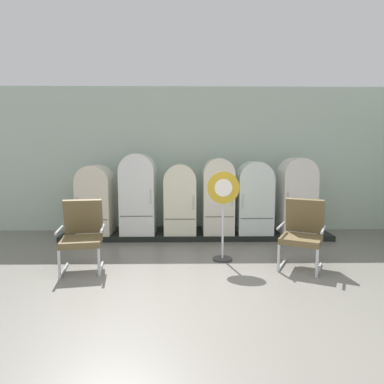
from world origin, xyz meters
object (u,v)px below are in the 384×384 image
object	(u,v)px
refrigerator_5	(297,193)
sign_stand	(223,215)
armchair_right	(302,231)
armchair_left	(82,232)
refrigerator_3	(218,194)
refrigerator_2	(180,197)
refrigerator_0	(96,198)
refrigerator_1	(138,191)
refrigerator_4	(254,196)

from	to	relation	value
refrigerator_5	sign_stand	distance (m)	2.21
armchair_right	sign_stand	bearing A→B (deg)	165.28
refrigerator_5	armchair_left	xyz separation A→B (m)	(-3.80, -1.81, -0.36)
refrigerator_3	refrigerator_5	world-z (taller)	refrigerator_5
refrigerator_2	refrigerator_0	bearing A→B (deg)	179.02
refrigerator_2	armchair_left	size ratio (longest dim) A/B	1.36
refrigerator_2	refrigerator_3	xyz separation A→B (m)	(0.77, 0.00, 0.07)
refrigerator_0	refrigerator_5	xyz separation A→B (m)	(4.07, -0.01, 0.08)
refrigerator_1	refrigerator_3	size ratio (longest dim) A/B	1.06
refrigerator_2	armchair_right	xyz separation A→B (m)	(1.89, -1.75, -0.29)
refrigerator_3	refrigerator_5	distance (m)	1.60
armchair_left	refrigerator_3	bearing A→B (deg)	39.15
armchair_left	refrigerator_2	bearing A→B (deg)	51.29
refrigerator_4	sign_stand	bearing A→B (deg)	-118.56
refrigerator_0	armchair_left	xyz separation A→B (m)	(0.28, -1.82, -0.28)
refrigerator_0	refrigerator_3	distance (m)	2.48
refrigerator_3	refrigerator_5	bearing A→B (deg)	0.56
sign_stand	refrigerator_2	bearing A→B (deg)	116.26
armchair_right	sign_stand	size ratio (longest dim) A/B	0.71
refrigerator_0	armchair_left	distance (m)	1.86
refrigerator_1	refrigerator_3	xyz separation A→B (m)	(1.61, -0.01, -0.05)
armchair_left	armchair_right	bearing A→B (deg)	0.60
refrigerator_3	armchair_right	distance (m)	2.12
refrigerator_5	sign_stand	bearing A→B (deg)	-138.55
armchair_left	sign_stand	size ratio (longest dim) A/B	0.71
refrigerator_3	refrigerator_2	bearing A→B (deg)	-179.75
refrigerator_2	sign_stand	distance (m)	1.61
refrigerator_0	armchair_right	distance (m)	4.03
refrigerator_4	armchair_right	world-z (taller)	refrigerator_4
refrigerator_5	refrigerator_2	bearing A→B (deg)	-179.54
refrigerator_4	armchair_left	world-z (taller)	refrigerator_4
refrigerator_0	refrigerator_4	distance (m)	3.21
armchair_left	refrigerator_0	bearing A→B (deg)	98.67
refrigerator_1	refrigerator_4	bearing A→B (deg)	-0.03
refrigerator_2	armchair_left	world-z (taller)	refrigerator_2
refrigerator_1	sign_stand	bearing A→B (deg)	-43.02
armchair_right	armchair_left	bearing A→B (deg)	-179.40
refrigerator_0	refrigerator_1	xyz separation A→B (m)	(0.86, -0.02, 0.13)
sign_stand	refrigerator_3	bearing A→B (deg)	87.81
refrigerator_3	sign_stand	size ratio (longest dim) A/B	1.06
refrigerator_2	armchair_left	bearing A→B (deg)	-128.71
refrigerator_3	armchair_left	distance (m)	2.86
armchair_left	refrigerator_4	bearing A→B (deg)	31.48
refrigerator_3	refrigerator_5	xyz separation A→B (m)	(1.60, 0.02, 0.00)
refrigerator_3	armchair_right	bearing A→B (deg)	-57.34
armchair_right	sign_stand	xyz separation A→B (m)	(-1.18, 0.31, 0.19)
refrigerator_2	refrigerator_5	distance (m)	2.37
refrigerator_1	armchair_right	distance (m)	3.28
refrigerator_1	refrigerator_3	world-z (taller)	refrigerator_1
refrigerator_4	refrigerator_0	bearing A→B (deg)	179.64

